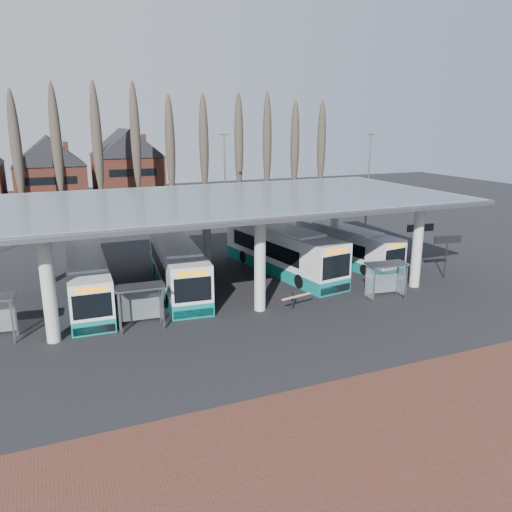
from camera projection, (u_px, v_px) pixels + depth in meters
name	position (u px, v px, depth m)	size (l,w,h in m)	color
ground	(277.00, 324.00, 28.97)	(140.00, 140.00, 0.00)	black
brick_strip	(415.00, 442.00, 18.28)	(70.00, 10.00, 0.03)	brown
station_canopy	(229.00, 207.00, 34.62)	(32.00, 16.00, 6.34)	#BBBBB6
poplar_row	(154.00, 146.00, 56.08)	(45.10, 1.10, 14.50)	#473D33
townhouse_row	(7.00, 168.00, 60.73)	(36.80, 10.30, 12.25)	brown
lamp_post_b	(225.00, 181.00, 52.98)	(0.80, 0.16, 10.17)	slate
lamp_post_c	(368.00, 181.00, 52.86)	(0.80, 0.16, 10.17)	slate
bus_0	(87.00, 281.00, 32.14)	(2.72, 11.19, 3.09)	white
bus_1	(177.00, 267.00, 34.90)	(3.65, 12.14, 3.32)	white
bus_2	(281.00, 250.00, 38.83)	(4.72, 13.10, 3.56)	white
bus_3	(345.00, 246.00, 41.31)	(3.98, 11.13, 3.03)	white
shelter_1	(140.00, 297.00, 28.06)	(2.79, 1.51, 2.53)	gray
shelter_2	(385.00, 273.00, 32.62)	(2.84, 1.67, 2.50)	gray
info_sign_0	(447.00, 243.00, 36.89)	(2.16, 0.50, 3.24)	black
info_sign_1	(420.00, 231.00, 39.80)	(2.35, 0.42, 3.50)	black
barrier	(296.00, 297.00, 30.86)	(2.21, 0.83, 1.12)	black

